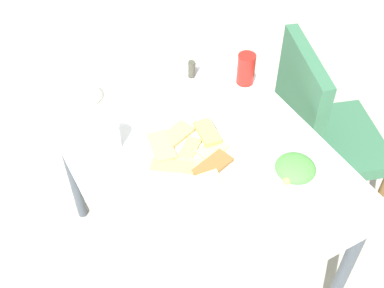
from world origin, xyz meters
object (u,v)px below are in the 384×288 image
(dining_chair, at_px, (318,129))
(fork, at_px, (131,74))
(paper_napkin, at_px, (136,74))
(condiment_caddy, at_px, (190,71))
(drinking_glass, at_px, (110,136))
(pide_platter, at_px, (190,156))
(salad_plate_rice, at_px, (86,97))
(spoon, at_px, (140,71))
(salad_plate_greens, at_px, (295,170))
(soda_can, at_px, (246,69))
(dining_table, at_px, (193,163))

(dining_chair, relative_size, fork, 4.85)
(paper_napkin, distance_m, condiment_caddy, 0.21)
(drinking_glass, xyz_separation_m, fork, (-0.31, 0.21, -0.04))
(pide_platter, distance_m, salad_plate_rice, 0.47)
(dining_chair, distance_m, drinking_glass, 0.92)
(pide_platter, distance_m, spoon, 0.49)
(pide_platter, xyz_separation_m, condiment_caddy, (-0.37, 0.20, 0.01))
(salad_plate_rice, bearing_deg, salad_plate_greens, 35.02)
(salad_plate_greens, distance_m, soda_can, 0.47)
(salad_plate_rice, xyz_separation_m, fork, (-0.06, 0.20, -0.01))
(drinking_glass, bearing_deg, spoon, 141.42)
(pide_platter, bearing_deg, condiment_caddy, 151.38)
(salad_plate_rice, height_order, soda_can, soda_can)
(pide_platter, relative_size, drinking_glass, 3.37)
(dining_chair, height_order, drinking_glass, dining_chair)
(pide_platter, relative_size, soda_can, 2.55)
(condiment_caddy, bearing_deg, fork, -120.81)
(pide_platter, height_order, fork, pide_platter)
(salad_plate_rice, xyz_separation_m, soda_can, (0.19, 0.56, 0.04))
(paper_napkin, bearing_deg, dining_table, 1.51)
(dining_chair, relative_size, soda_can, 7.29)
(dining_table, height_order, condiment_caddy, condiment_caddy)
(salad_plate_greens, distance_m, salad_plate_rice, 0.78)
(salad_plate_greens, xyz_separation_m, drinking_glass, (-0.39, -0.46, 0.03))
(drinking_glass, distance_m, spoon, 0.40)
(spoon, bearing_deg, soda_can, 61.67)
(salad_plate_greens, bearing_deg, condiment_caddy, -174.63)
(dining_table, bearing_deg, dining_chair, 94.12)
(dining_table, distance_m, dining_chair, 0.65)
(salad_plate_greens, bearing_deg, salad_plate_rice, -144.98)
(salad_plate_greens, xyz_separation_m, soda_can, (-0.45, 0.11, 0.04))
(soda_can, xyz_separation_m, paper_napkin, (-0.24, -0.34, -0.06))
(drinking_glass, bearing_deg, pide_platter, 48.94)
(dining_table, bearing_deg, fork, -176.12)
(dining_table, xyz_separation_m, salad_plate_greens, (0.26, 0.22, 0.11))
(salad_plate_rice, bearing_deg, drinking_glass, -1.64)
(paper_napkin, bearing_deg, salad_plate_greens, 18.15)
(spoon, bearing_deg, dining_chair, 66.55)
(dining_chair, relative_size, drinking_glass, 9.64)
(dining_chair, height_order, salad_plate_greens, dining_chair)
(pide_platter, bearing_deg, drinking_glass, -131.06)
(pide_platter, xyz_separation_m, soda_can, (-0.24, 0.37, 0.05))
(paper_napkin, bearing_deg, fork, -90.00)
(soda_can, bearing_deg, salad_plate_rice, -108.57)
(dining_chair, height_order, soda_can, dining_chair)
(spoon, bearing_deg, condiment_caddy, 62.50)
(soda_can, bearing_deg, pide_platter, -56.89)
(dining_chair, xyz_separation_m, fork, (-0.39, -0.65, 0.27))
(fork, bearing_deg, salad_plate_greens, 23.19)
(drinking_glass, relative_size, condiment_caddy, 0.92)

